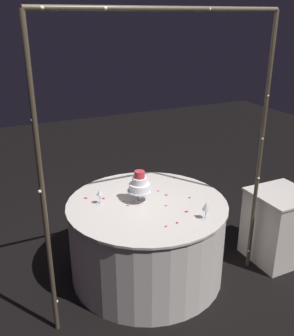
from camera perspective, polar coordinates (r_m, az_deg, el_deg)
The scene contains 23 objects.
ground_plane at distance 3.83m, azimuth 0.00°, elevation -15.26°, with size 12.00×12.00×0.00m, color black.
decorative_arch at distance 2.88m, azimuth 2.88°, elevation 5.70°, with size 1.96×0.06×2.37m.
main_table at distance 3.62m, azimuth 0.00°, elevation -10.50°, with size 1.44×1.44×0.75m.
side_table at distance 4.06m, azimuth 18.95°, elevation -8.15°, with size 0.55×0.55×0.72m.
tiered_cake at distance 3.39m, azimuth -1.11°, elevation -2.54°, with size 0.22×0.22×0.29m.
wine_glass_0 at distance 3.57m, azimuth -0.92°, elevation -1.69°, with size 0.07×0.07×0.17m.
wine_glass_1 at distance 3.39m, azimuth -7.07°, elevation -3.81°, with size 0.06×0.06×0.14m.
wine_glass_2 at distance 3.16m, azimuth 8.80°, elevation -5.72°, with size 0.06×0.06×0.15m.
rose_petal_0 at distance 3.95m, azimuth 4.07°, elevation -1.45°, with size 0.03×0.02×0.00m, color #C61951.
rose_petal_1 at distance 3.65m, azimuth 1.67°, elevation -3.42°, with size 0.03×0.02×0.00m, color #C61951.
rose_petal_2 at distance 3.07m, azimuth 2.84°, elevation -8.68°, with size 0.03×0.02×0.00m, color #C61951.
rose_petal_3 at distance 3.52m, azimuth -6.50°, elevation -4.54°, with size 0.03×0.02×0.00m, color #C61951.
rose_petal_4 at distance 3.38m, azimuth -2.88°, elevation -5.60°, with size 0.03×0.02×0.00m, color #C61951.
rose_petal_5 at distance 3.30m, azimuth 5.89°, elevation -6.48°, with size 0.04×0.03×0.00m, color #C61951.
rose_petal_6 at distance 3.54m, azimuth 6.35°, elevation -4.40°, with size 0.03×0.02×0.00m, color #C61951.
rose_petal_7 at distance 3.38m, azimuth 2.82°, elevation -5.61°, with size 0.03×0.02×0.00m, color #C61951.
rose_petal_8 at distance 3.55m, azimuth -9.14°, elevation -4.44°, with size 0.04×0.03×0.00m, color #C61951.
rose_petal_9 at distance 3.12m, azimuth 4.49°, elevation -8.13°, with size 0.03×0.02×0.00m, color #C61951.
rose_petal_10 at distance 3.45m, azimuth -3.57°, elevation -5.02°, with size 0.03×0.02×0.00m, color #C61951.
rose_petal_11 at distance 3.59m, azimuth -2.26°, elevation -3.89°, with size 0.03×0.02×0.00m, color #C61951.
rose_petal_12 at distance 3.65m, azimuth 0.24°, elevation -3.41°, with size 0.04×0.03×0.00m, color #C61951.
rose_petal_13 at distance 3.85m, azimuth -0.61°, elevation -2.04°, with size 0.03×0.02×0.00m, color #C61951.
rose_petal_14 at distance 3.57m, azimuth 2.87°, elevation -4.04°, with size 0.03×0.02×0.00m, color #C61951.
Camera 1 is at (1.32, 2.76, 2.31)m, focal length 40.95 mm.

